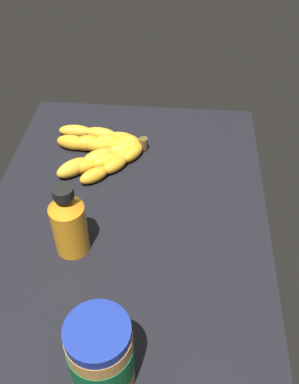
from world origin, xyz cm
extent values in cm
cube|color=black|center=(0.00, 0.00, -1.69)|extent=(81.68, 57.74, 3.38)
ellipsoid|color=gold|center=(-23.61, -2.90, 1.54)|extent=(5.74, 8.77, 3.09)
ellipsoid|color=gold|center=(-25.32, -9.21, 1.54)|extent=(4.46, 8.62, 3.09)
ellipsoid|color=gold|center=(-25.87, -15.73, 1.54)|extent=(3.14, 8.23, 3.09)
ellipsoid|color=gold|center=(-22.05, -2.32, 1.90)|extent=(3.96, 6.10, 3.80)
ellipsoid|color=gold|center=(-21.83, -7.10, 1.90)|extent=(4.48, 6.41, 3.80)
ellipsoid|color=gold|center=(-20.93, -11.81, 1.90)|extent=(5.23, 6.78, 3.80)
ellipsoid|color=gold|center=(-21.16, -2.96, 1.76)|extent=(4.80, 8.27, 3.52)
ellipsoid|color=gold|center=(-20.58, -9.14, 1.76)|extent=(3.63, 7.83, 3.52)
ellipsoid|color=gold|center=(-20.98, -15.33, 1.76)|extent=(4.59, 8.20, 3.52)
ellipsoid|color=gold|center=(-19.58, -2.58, 1.82)|extent=(7.23, 8.94, 3.63)
ellipsoid|color=gold|center=(-16.00, -8.08, 1.82)|extent=(7.80, 8.77, 3.63)
ellipsoid|color=gold|center=(-11.80, -13.12, 1.82)|extent=(8.27, 8.48, 3.63)
ellipsoid|color=gold|center=(-18.82, -1.68, 1.60)|extent=(7.53, 7.66, 3.20)
ellipsoid|color=gold|center=(-15.13, -6.41, 1.60)|extent=(6.72, 8.09, 3.20)
ellipsoid|color=gold|center=(-12.47, -11.79, 1.60)|extent=(5.64, 8.18, 3.20)
ellipsoid|color=gold|center=(-18.37, -0.78, 1.56)|extent=(7.55, 6.45, 3.12)
ellipsoid|color=gold|center=(-13.94, -4.17, 1.56)|extent=(7.30, 6.96, 3.12)
ellipsoid|color=gold|center=(-10.03, -8.13, 1.56)|extent=(6.92, 7.33, 3.12)
cylinder|color=brown|center=(-21.95, 1.58, 1.80)|extent=(2.00, 2.00, 3.00)
cylinder|color=#BF8442|center=(32.70, 1.20, 6.25)|extent=(8.96, 8.96, 12.49)
cylinder|color=#0F592D|center=(32.70, 1.20, 6.87)|extent=(9.14, 9.14, 5.62)
cylinder|color=navy|center=(32.70, 1.20, 13.38)|extent=(8.79, 8.79, 1.78)
cylinder|color=orange|center=(8.87, -8.76, 5.32)|extent=(6.36, 6.36, 10.63)
cone|color=orange|center=(8.87, -8.76, 12.03)|extent=(6.36, 6.36, 2.79)
cylinder|color=black|center=(8.87, -8.76, 14.36)|extent=(3.66, 3.66, 1.88)
camera|label=1|loc=(58.47, 10.13, 63.59)|focal=39.85mm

